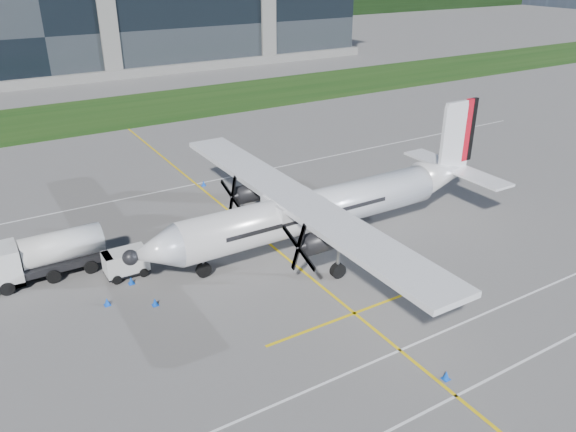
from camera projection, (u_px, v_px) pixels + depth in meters
The scene contains 14 objects.
ground at pixel (101, 131), 67.34m from camera, with size 400.00×400.00×0.00m, color slate.
grass_strip at pixel (86, 116), 73.53m from camera, with size 400.00×18.00×0.04m, color #163A10.
terminal_building at pixel (34, 30), 95.18m from camera, with size 120.00×20.00×15.00m, color black.
yellow_taxiway_centerline at pixel (234, 215), 45.48m from camera, with size 0.20×70.00×0.01m, color yellow.
white_lane_line at pixel (409, 420), 25.47m from camera, with size 90.00×0.15×0.01m, color white.
turboprop_aircraft at pixel (326, 185), 39.44m from camera, with size 28.80×29.87×8.96m, color white, non-canonical shape.
fuel_tanker_truck at pixel (36, 258), 36.11m from camera, with size 7.82×2.54×2.93m, color silver, non-canonical shape.
baggage_tug at pixel (126, 263), 36.70m from camera, with size 2.93×1.76×1.76m, color white, non-canonical shape.
ground_crew_person at pixel (121, 259), 37.06m from camera, with size 0.78×0.55×1.91m, color #F25907.
safety_cone_fwd at pixel (107, 302), 33.74m from camera, with size 0.36×0.36×0.50m, color blue.
safety_cone_nose_stbd at pixel (131, 280), 35.95m from camera, with size 0.36×0.36×0.50m, color blue.
safety_cone_portwing at pixel (446, 375), 27.85m from camera, with size 0.36×0.36×0.50m, color blue.
safety_cone_nose_port at pixel (155, 302), 33.74m from camera, with size 0.36×0.36×0.50m, color blue.
safety_cone_stbdwing at pixel (204, 183), 51.21m from camera, with size 0.36×0.36×0.50m, color blue.
Camera 1 is at (-14.61, -27.54, 19.21)m, focal length 35.00 mm.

